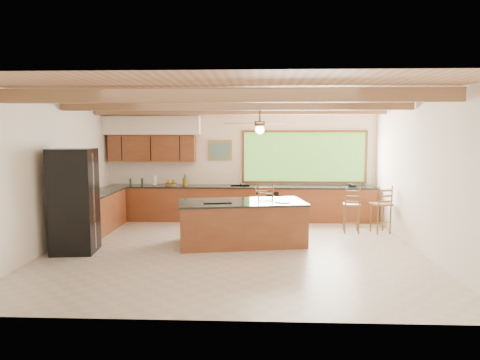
{
  "coord_description": "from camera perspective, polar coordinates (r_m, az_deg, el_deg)",
  "views": [
    {
      "loc": [
        0.46,
        -8.24,
        2.26
      ],
      "look_at": [
        0.08,
        0.8,
        1.3
      ],
      "focal_mm": 32.0,
      "sensor_mm": 36.0,
      "label": 1
    }
  ],
  "objects": [
    {
      "name": "refrigerator",
      "position": [
        8.78,
        -21.24,
        -2.61
      ],
      "size": [
        0.85,
        0.83,
        2.0
      ],
      "rotation": [
        0.0,
        0.0,
        0.1
      ],
      "color": "black",
      "rests_on": "ground"
    },
    {
      "name": "island",
      "position": [
        8.88,
        0.22,
        -5.71
      ],
      "size": [
        2.73,
        1.63,
        0.91
      ],
      "rotation": [
        0.0,
        0.0,
        0.17
      ],
      "color": "brown",
      "rests_on": "ground"
    },
    {
      "name": "counter_run",
      "position": [
        10.98,
        -4.35,
        -3.37
      ],
      "size": [
        7.12,
        3.1,
        1.25
      ],
      "color": "brown",
      "rests_on": "ground"
    },
    {
      "name": "bar_stool_b",
      "position": [
        10.77,
        2.66,
        -3.01
      ],
      "size": [
        0.39,
        0.39,
        0.95
      ],
      "rotation": [
        0.0,
        0.0,
        0.17
      ],
      "color": "brown",
      "rests_on": "ground"
    },
    {
      "name": "bar_stool_a",
      "position": [
        9.96,
        3.51,
        -3.07
      ],
      "size": [
        0.45,
        0.45,
        1.15
      ],
      "rotation": [
        0.0,
        0.0,
        -0.1
      ],
      "color": "brown",
      "rests_on": "ground"
    },
    {
      "name": "bar_stool_c",
      "position": [
        10.15,
        14.73,
        -3.31
      ],
      "size": [
        0.44,
        0.44,
        1.09
      ],
      "rotation": [
        0.0,
        0.0,
        -0.13
      ],
      "color": "brown",
      "rests_on": "ground"
    },
    {
      "name": "room_shell",
      "position": [
        8.91,
        -1.68,
        5.76
      ],
      "size": [
        7.27,
        6.54,
        3.02
      ],
      "color": "white",
      "rests_on": "ground"
    },
    {
      "name": "ground",
      "position": [
        8.55,
        -0.8,
        -9.26
      ],
      "size": [
        7.2,
        7.2,
        0.0
      ],
      "primitive_type": "plane",
      "color": "beige",
      "rests_on": "ground"
    },
    {
      "name": "bar_stool_d",
      "position": [
        10.31,
        18.37,
        -3.18
      ],
      "size": [
        0.49,
        0.49,
        1.11
      ],
      "rotation": [
        0.0,
        0.0,
        0.26
      ],
      "color": "brown",
      "rests_on": "ground"
    }
  ]
}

